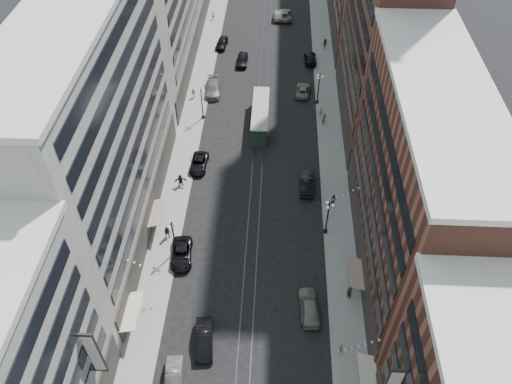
% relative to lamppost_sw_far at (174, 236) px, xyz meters
% --- Properties ---
extents(ground, '(220.00, 220.00, 0.00)m').
position_rel_lamppost_sw_far_xyz_m(ground, '(9.20, 32.00, -3.10)').
color(ground, black).
rests_on(ground, ground).
extents(sidewalk_west, '(4.00, 180.00, 0.15)m').
position_rel_lamppost_sw_far_xyz_m(sidewalk_west, '(-1.80, 42.00, -3.02)').
color(sidewalk_west, gray).
rests_on(sidewalk_west, ground).
extents(sidewalk_east, '(4.00, 180.00, 0.15)m').
position_rel_lamppost_sw_far_xyz_m(sidewalk_east, '(20.20, 42.00, -3.02)').
color(sidewalk_east, gray).
rests_on(sidewalk_east, ground).
extents(rail_west, '(0.12, 180.00, 0.02)m').
position_rel_lamppost_sw_far_xyz_m(rail_west, '(8.50, 42.00, -3.09)').
color(rail_west, '#2D2D33').
rests_on(rail_west, ground).
extents(rail_east, '(0.12, 180.00, 0.02)m').
position_rel_lamppost_sw_far_xyz_m(rail_east, '(9.90, 42.00, -3.09)').
color(rail_east, '#2D2D33').
rests_on(rail_east, ground).
extents(building_west_mid, '(8.00, 36.00, 28.00)m').
position_rel_lamppost_sw_far_xyz_m(building_west_mid, '(-7.80, 5.00, 10.90)').
color(building_west_mid, '#ABA697').
rests_on(building_west_mid, ground).
extents(building_east_mid, '(8.00, 30.00, 24.00)m').
position_rel_lamppost_sw_far_xyz_m(building_east_mid, '(26.20, -0.00, 8.90)').
color(building_east_mid, brown).
rests_on(building_east_mid, ground).
extents(lamppost_sw_far, '(1.03, 1.14, 5.52)m').
position_rel_lamppost_sw_far_xyz_m(lamppost_sw_far, '(0.00, 0.00, 0.00)').
color(lamppost_sw_far, black).
rests_on(lamppost_sw_far, sidewalk_west).
extents(lamppost_sw_mid, '(1.03, 1.14, 5.52)m').
position_rel_lamppost_sw_far_xyz_m(lamppost_sw_mid, '(0.00, 27.00, 0.00)').
color(lamppost_sw_mid, black).
rests_on(lamppost_sw_mid, sidewalk_west).
extents(lamppost_se_far, '(1.03, 1.14, 5.52)m').
position_rel_lamppost_sw_far_xyz_m(lamppost_se_far, '(18.40, 4.00, 0.00)').
color(lamppost_se_far, black).
rests_on(lamppost_se_far, sidewalk_east).
extents(lamppost_se_mid, '(1.03, 1.14, 5.52)m').
position_rel_lamppost_sw_far_xyz_m(lamppost_se_mid, '(18.40, 32.00, 0.00)').
color(lamppost_se_mid, black).
rests_on(lamppost_se_mid, sidewalk_east).
extents(streetcar, '(2.52, 11.40, 3.15)m').
position_rel_lamppost_sw_far_xyz_m(streetcar, '(9.20, 26.00, -1.64)').
color(streetcar, '#253A2B').
rests_on(streetcar, ground).
extents(car_1, '(2.03, 4.77, 1.53)m').
position_rel_lamppost_sw_far_xyz_m(car_1, '(2.40, -16.18, -2.33)').
color(car_1, '#646259').
rests_on(car_1, ground).
extents(car_2, '(2.93, 5.50, 1.47)m').
position_rel_lamppost_sw_far_xyz_m(car_2, '(0.80, -0.79, -2.36)').
color(car_2, black).
rests_on(car_2, ground).
extents(car_4, '(2.62, 5.43, 1.79)m').
position_rel_lamppost_sw_far_xyz_m(car_4, '(16.00, -7.46, -2.20)').
color(car_4, slate).
rests_on(car_4, ground).
extents(car_5, '(2.31, 5.20, 1.66)m').
position_rel_lamppost_sw_far_xyz_m(car_5, '(4.92, -11.88, -2.27)').
color(car_5, black).
rests_on(car_5, ground).
extents(pedestrian_2, '(0.95, 0.54, 1.92)m').
position_rel_lamppost_sw_far_xyz_m(pedestrian_2, '(-1.36, 2.13, -1.99)').
color(pedestrian_2, black).
rests_on(pedestrian_2, sidewalk_west).
extents(pedestrian_4, '(0.74, 1.00, 1.56)m').
position_rel_lamppost_sw_far_xyz_m(pedestrian_4, '(19.12, -12.22, -2.17)').
color(pedestrian_4, beige).
rests_on(pedestrian_4, sidewalk_east).
extents(car_7, '(2.54, 5.07, 1.38)m').
position_rel_lamppost_sw_far_xyz_m(car_7, '(0.80, 15.51, -2.41)').
color(car_7, black).
rests_on(car_7, ground).
extents(car_8, '(2.90, 6.17, 1.74)m').
position_rel_lamppost_sw_far_xyz_m(car_8, '(0.80, 34.34, -2.23)').
color(car_8, '#67625B').
rests_on(car_8, ground).
extents(car_9, '(2.41, 4.84, 1.58)m').
position_rel_lamppost_sw_far_xyz_m(car_9, '(0.80, 49.73, -2.30)').
color(car_9, black).
rests_on(car_9, ground).
extents(car_10, '(2.00, 5.43, 1.77)m').
position_rel_lamppost_sw_far_xyz_m(car_10, '(16.20, 12.09, -2.21)').
color(car_10, black).
rests_on(car_10, ground).
extents(car_11, '(2.73, 5.09, 1.36)m').
position_rel_lamppost_sw_far_xyz_m(car_11, '(16.10, 34.80, -2.42)').
color(car_11, slate).
rests_on(car_11, ground).
extents(car_12, '(2.30, 5.28, 1.51)m').
position_rel_lamppost_sw_far_xyz_m(car_12, '(17.60, 45.04, -2.34)').
color(car_12, black).
rests_on(car_12, ground).
extents(car_13, '(2.09, 4.86, 1.63)m').
position_rel_lamppost_sw_far_xyz_m(car_13, '(5.12, 43.76, -2.28)').
color(car_13, black).
rests_on(car_13, ground).
extents(car_14, '(1.76, 4.50, 1.46)m').
position_rel_lamppost_sw_far_xyz_m(car_14, '(11.40, 61.72, -2.37)').
color(car_14, '#625F57').
rests_on(car_14, ground).
extents(pedestrian_5, '(1.80, 0.79, 1.87)m').
position_rel_lamppost_sw_far_xyz_m(pedestrian_5, '(-1.19, 11.51, -2.01)').
color(pedestrian_5, black).
rests_on(pedestrian_5, sidewalk_west).
extents(pedestrian_6, '(1.03, 0.56, 1.68)m').
position_rel_lamppost_sw_far_xyz_m(pedestrian_6, '(-2.25, 32.55, -2.11)').
color(pedestrian_6, '#BBAC9B').
rests_on(pedestrian_6, sidewalk_west).
extents(pedestrian_7, '(0.83, 0.89, 1.62)m').
position_rel_lamppost_sw_far_xyz_m(pedestrian_7, '(19.65, 9.00, -2.13)').
color(pedestrian_7, black).
rests_on(pedestrian_7, sidewalk_east).
extents(pedestrian_8, '(0.75, 0.57, 1.87)m').
position_rel_lamppost_sw_far_xyz_m(pedestrian_8, '(18.70, 28.35, -2.01)').
color(pedestrian_8, '#B1AC92').
rests_on(pedestrian_8, sidewalk_east).
extents(pedestrian_9, '(1.29, 0.63, 1.94)m').
position_rel_lamppost_sw_far_xyz_m(pedestrian_9, '(20.52, 49.74, -1.98)').
color(pedestrian_9, black).
rests_on(pedestrian_9, sidewalk_east).
extents(car_extra_0, '(3.02, 5.95, 1.61)m').
position_rel_lamppost_sw_far_xyz_m(car_extra_0, '(12.79, 62.00, -2.29)').
color(car_extra_0, slate).
rests_on(car_extra_0, ground).
extents(pedestrian_extra_0, '(0.97, 1.01, 1.86)m').
position_rel_lamppost_sw_far_xyz_m(pedestrian_extra_0, '(19.31, 26.45, -2.01)').
color(pedestrian_extra_0, gray).
rests_on(pedestrian_extra_0, sidewalk_east).
extents(pedestrian_extra_1, '(0.60, 0.66, 1.52)m').
position_rel_lamppost_sw_far_xyz_m(pedestrian_extra_1, '(-2.04, 60.60, -2.19)').
color(pedestrian_extra_1, black).
rests_on(pedestrian_extra_1, sidewalk_west).
extents(pedestrian_extra_2, '(0.81, 0.84, 1.93)m').
position_rel_lamppost_sw_far_xyz_m(pedestrian_extra_2, '(20.54, -5.58, -1.98)').
color(pedestrian_extra_2, black).
rests_on(pedestrian_extra_2, sidewalk_east).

